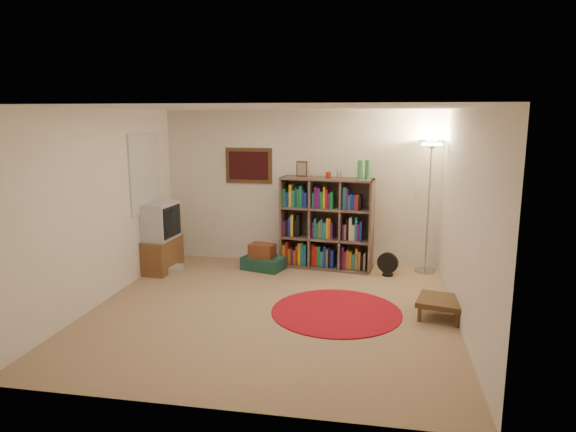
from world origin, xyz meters
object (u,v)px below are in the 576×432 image
floor_lamp (431,163)px  tv_stand (158,238)px  side_table (441,302)px  floor_fan (388,264)px  suitcase (263,263)px  bookshelf (325,225)px

floor_lamp → tv_stand: 4.36m
side_table → floor_lamp: bearing=90.7°
floor_fan → side_table: 1.70m
floor_lamp → suitcase: bearing=-172.6°
floor_lamp → floor_fan: bearing=-151.2°
floor_lamp → tv_stand: size_ratio=1.88×
side_table → tv_stand: bearing=163.6°
suitcase → side_table: 3.00m
floor_lamp → suitcase: size_ratio=2.86×
bookshelf → side_table: bookshelf is taller
bookshelf → suitcase: bearing=-157.1°
suitcase → bookshelf: bearing=33.0°
tv_stand → suitcase: bearing=16.6°
tv_stand → side_table: bearing=-12.1°
floor_lamp → suitcase: (-2.53, -0.33, -1.60)m
floor_lamp → tv_stand: floor_lamp is taller
floor_lamp → tv_stand: (-4.14, -0.68, -1.18)m
floor_fan → tv_stand: tv_stand is taller
tv_stand → floor_lamp: bearing=13.6°
tv_stand → bookshelf: bearing=18.1°
tv_stand → suitcase: 1.70m
tv_stand → floor_fan: bearing=10.0°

